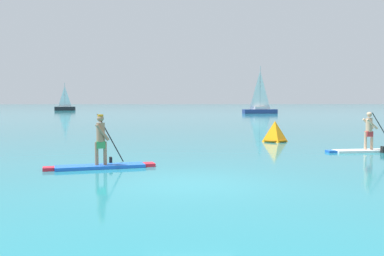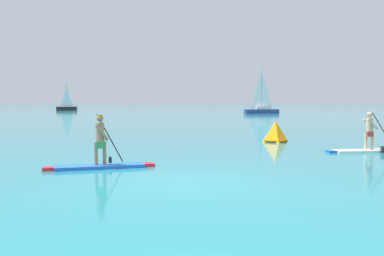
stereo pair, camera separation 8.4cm
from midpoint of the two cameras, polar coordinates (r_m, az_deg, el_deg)
name	(u,v)px [view 2 (the right image)]	position (r m, az deg, el deg)	size (l,w,h in m)	color
ground	(189,182)	(11.51, -0.14, -6.99)	(440.00, 440.00, 0.00)	#1E727F
paddleboarder_mid_center	(101,158)	(14.15, -11.48, -3.74)	(3.41, 1.34, 1.72)	blue
paddleboarder_far_right	(368,144)	(19.56, 21.77, -1.89)	(3.47, 1.00, 1.69)	white
race_marker_buoy	(275,133)	(23.00, 10.74, -0.59)	(1.18, 1.18, 1.06)	orange
sailboat_left_horizon	(67,106)	(94.43, -15.73, 2.70)	(4.11, 1.32, 5.60)	black
sailboat_right_horizon	(261,107)	(71.13, 8.93, 2.64)	(5.55, 2.21, 7.46)	navy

